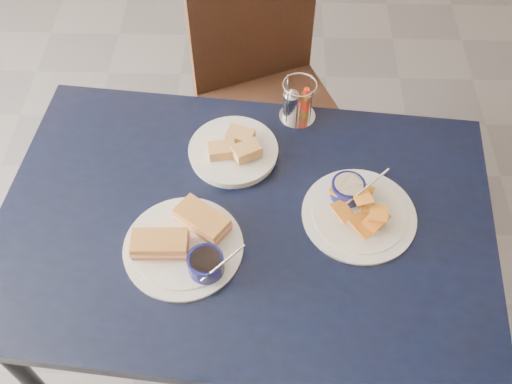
{
  "coord_description": "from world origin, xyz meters",
  "views": [
    {
      "loc": [
        0.08,
        -0.65,
        2.01
      ],
      "look_at": [
        0.05,
        0.22,
        0.82
      ],
      "focal_mm": 40.0,
      "sensor_mm": 36.0,
      "label": 1
    }
  ],
  "objects_px": {
    "chair_far": "(273,80)",
    "condiment_caddy": "(297,103)",
    "dining_table": "(245,232)",
    "sandwich_plate": "(186,243)",
    "plantain_plate": "(356,207)",
    "bread_basket": "(234,150)"
  },
  "relations": [
    {
      "from": "plantain_plate",
      "to": "dining_table",
      "type": "bearing_deg",
      "value": -172.75
    },
    {
      "from": "bread_basket",
      "to": "condiment_caddy",
      "type": "relative_size",
      "value": 1.85
    },
    {
      "from": "sandwich_plate",
      "to": "condiment_caddy",
      "type": "bearing_deg",
      "value": 58.94
    },
    {
      "from": "sandwich_plate",
      "to": "plantain_plate",
      "type": "distance_m",
      "value": 0.46
    },
    {
      "from": "chair_far",
      "to": "sandwich_plate",
      "type": "relative_size",
      "value": 3.1
    },
    {
      "from": "chair_far",
      "to": "condiment_caddy",
      "type": "height_order",
      "value": "chair_far"
    },
    {
      "from": "condiment_caddy",
      "to": "chair_far",
      "type": "bearing_deg",
      "value": 100.77
    },
    {
      "from": "chair_far",
      "to": "plantain_plate",
      "type": "xyz_separation_m",
      "value": [
        0.22,
        -0.7,
        0.2
      ]
    },
    {
      "from": "bread_basket",
      "to": "condiment_caddy",
      "type": "bearing_deg",
      "value": 41.16
    },
    {
      "from": "condiment_caddy",
      "to": "sandwich_plate",
      "type": "bearing_deg",
      "value": -121.06
    },
    {
      "from": "dining_table",
      "to": "chair_far",
      "type": "bearing_deg",
      "value": 84.36
    },
    {
      "from": "sandwich_plate",
      "to": "dining_table",
      "type": "bearing_deg",
      "value": 32.54
    },
    {
      "from": "dining_table",
      "to": "bread_basket",
      "type": "xyz_separation_m",
      "value": [
        -0.04,
        0.22,
        0.08
      ]
    },
    {
      "from": "plantain_plate",
      "to": "bread_basket",
      "type": "distance_m",
      "value": 0.38
    },
    {
      "from": "dining_table",
      "to": "sandwich_plate",
      "type": "xyz_separation_m",
      "value": [
        -0.14,
        -0.09,
        0.08
      ]
    },
    {
      "from": "condiment_caddy",
      "to": "bread_basket",
      "type": "bearing_deg",
      "value": -138.84
    },
    {
      "from": "bread_basket",
      "to": "condiment_caddy",
      "type": "xyz_separation_m",
      "value": [
        0.18,
        0.16,
        0.04
      ]
    },
    {
      "from": "chair_far",
      "to": "condiment_caddy",
      "type": "relative_size",
      "value": 7.26
    },
    {
      "from": "dining_table",
      "to": "condiment_caddy",
      "type": "xyz_separation_m",
      "value": [
        0.14,
        0.38,
        0.12
      ]
    },
    {
      "from": "chair_far",
      "to": "sandwich_plate",
      "type": "bearing_deg",
      "value": -104.56
    },
    {
      "from": "dining_table",
      "to": "sandwich_plate",
      "type": "distance_m",
      "value": 0.19
    },
    {
      "from": "dining_table",
      "to": "plantain_plate",
      "type": "relative_size",
      "value": 4.57
    }
  ]
}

